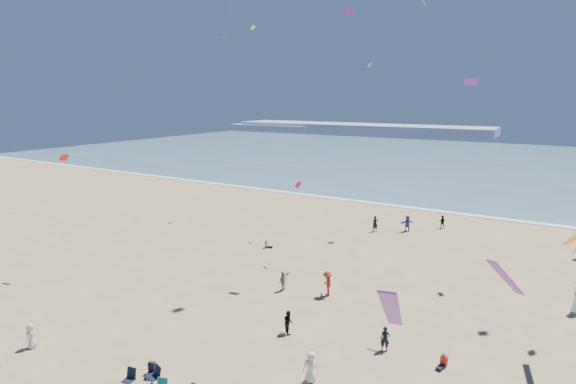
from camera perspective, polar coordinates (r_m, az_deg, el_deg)
The scene contains 8 objects.
ocean at distance 109.26m, azimuth 23.24°, elevation 3.45°, with size 220.00×100.00×0.06m, color #476B84.
surf_line at distance 60.81m, azimuth 16.56°, elevation -2.09°, with size 220.00×1.20×0.08m, color white.
headland_far at distance 197.33m, azimuth 8.88°, elevation 8.06°, with size 110.00×20.00×3.20m, color #7A8EA8.
headland_near at distance 211.41m, azimuth -1.84°, elevation 8.27°, with size 40.00×14.00×2.00m, color #7A8EA8.
standing_flyers at distance 34.68m, azimuth 14.86°, elevation -11.20°, with size 31.15×38.86×1.94m.
seated_group at distance 24.80m, azimuth -6.13°, elevation -21.89°, with size 19.94×30.50×0.84m.
chair_cluster at distance 24.91m, azimuth -17.43°, elevation -22.02°, with size 2.72×1.52×1.00m.
kites_aloft at distance 26.02m, azimuth 17.61°, elevation 12.33°, with size 46.58×43.81×29.16m.
Camera 1 is at (14.24, -12.40, 14.17)m, focal length 28.00 mm.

